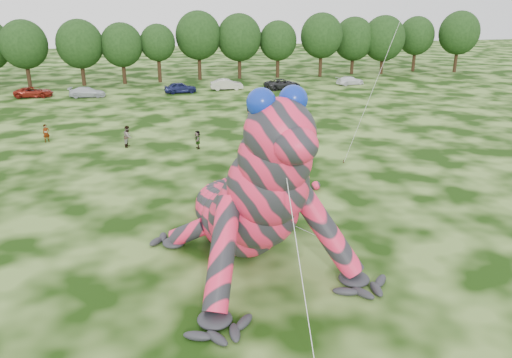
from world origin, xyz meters
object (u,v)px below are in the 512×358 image
object	(u,v)px
car_6	(282,84)
spectator_1	(128,136)
tree_17	(458,42)
tree_15	(383,45)
tree_11	(239,46)
tree_13	(321,45)
car_5	(227,84)
tree_6	(25,54)
car_7	(350,81)
tree_14	(353,46)
spectator_3	(300,104)
tree_7	(81,53)
tree_9	(158,53)
tree_16	(416,44)
tree_10	(199,46)
car_4	(180,88)
inflatable_gecko	(234,164)
spectator_2	(249,108)
spectator_5	(198,140)
car_3	(87,92)
spectator_0	(46,133)
tree_12	(278,49)
car_2	(34,92)

from	to	relation	value
car_6	spectator_1	distance (m)	32.97
tree_17	tree_15	bearing A→B (deg)	175.30
tree_11	tree_17	xyz separation A→B (m)	(38.16, -1.53, 0.11)
tree_13	car_5	world-z (taller)	tree_13
tree_6	tree_17	world-z (taller)	tree_17
car_5	car_7	world-z (taller)	car_5
tree_14	spectator_3	bearing A→B (deg)	-124.34
tree_7	spectator_3	xyz separation A→B (m)	(25.51, -24.47, -3.93)
tree_9	tree_16	bearing A→B (deg)	2.61
tree_9	spectator_3	xyz separation A→B (m)	(14.37, -25.01, -3.54)
tree_10	tree_13	world-z (taller)	tree_10
tree_7	spectator_1	xyz separation A→B (m)	(6.43, -35.16, -3.81)
tree_10	car_4	distance (m)	13.02
tree_9	car_5	xyz separation A→B (m)	(8.77, -9.19, -3.59)
tree_15	spectator_3	bearing A→B (deg)	-132.17
tree_14	tree_16	distance (m)	12.01
inflatable_gecko	car_7	world-z (taller)	inflatable_gecko
tree_9	tree_7	bearing A→B (deg)	-177.22
tree_13	spectator_2	bearing A→B (deg)	-124.10
car_6	spectator_2	size ratio (longest dim) A/B	2.75
tree_10	spectator_3	world-z (taller)	tree_10
inflatable_gecko	car_4	distance (m)	45.97
tree_6	spectator_3	size ratio (longest dim) A/B	5.90
car_4	spectator_2	size ratio (longest dim) A/B	2.29
car_4	spectator_1	distance (m)	26.37
tree_6	car_5	size ratio (longest dim) A/B	2.09
tree_13	tree_10	bearing A→B (deg)	175.79
tree_13	car_7	bearing A→B (deg)	-81.29
tree_11	spectator_5	bearing A→B (deg)	-106.86
tree_17	car_3	distance (m)	61.78
tree_16	spectator_0	size ratio (longest dim) A/B	5.79
tree_6	tree_12	xyz separation A→B (m)	(37.57, 1.05, -0.26)
tree_16	car_2	xyz separation A→B (m)	(-61.11, -10.92, -4.02)
tree_15	spectator_5	size ratio (longest dim) A/B	6.14
car_2	tree_15	bearing A→B (deg)	-74.11
tree_11	car_5	bearing A→B (deg)	-111.48
tree_16	tree_17	distance (m)	7.06
inflatable_gecko	car_5	xyz separation A→B (m)	(8.09, 46.85, -3.73)
tree_12	spectator_3	bearing A→B (deg)	-100.22
tree_10	spectator_0	distance (m)	38.49
tree_7	spectator_2	xyz separation A→B (m)	(19.18, -26.31, -3.79)
tree_16	tree_17	xyz separation A→B (m)	(6.50, -2.71, 0.46)
tree_11	car_7	size ratio (longest dim) A/B	2.34
tree_12	tree_9	bearing A→B (deg)	-178.81
tree_10	spectator_2	bearing A→B (deg)	-86.53
tree_14	spectator_0	xyz separation A→B (m)	(-44.23, -33.79, -3.89)
tree_15	spectator_5	xyz separation A→B (m)	(-36.34, -38.03, -4.03)
car_2	spectator_5	size ratio (longest dim) A/B	3.05
tree_7	tree_13	xyz separation A→B (m)	(37.21, 0.32, 0.33)
tree_7	car_7	world-z (taller)	tree_7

